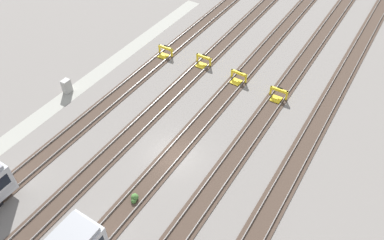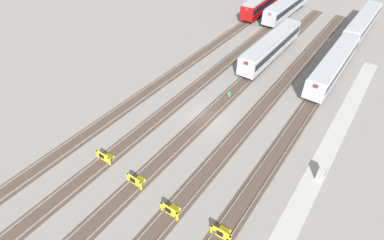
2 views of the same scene
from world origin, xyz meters
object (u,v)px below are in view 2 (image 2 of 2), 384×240
at_px(bumper_stop_nearest_track, 222,233).
at_px(weed_clump, 229,94).
at_px(subway_car_front_row_leftmost, 334,64).
at_px(subway_car_front_row_left_inner, 362,23).
at_px(bumper_stop_far_inner_track, 105,157).
at_px(bumper_stop_middle_track, 136,181).
at_px(bumper_stop_near_inner_track, 171,210).
at_px(subway_car_front_row_right_inner, 287,6).
at_px(subway_car_front_row_rightmost, 265,1).
at_px(electrical_cabinet, 321,173).
at_px(subway_car_front_row_centre, 271,46).

xyz_separation_m(bumper_stop_nearest_track, weed_clump, (18.68, 10.09, -0.27)).
relative_size(subway_car_front_row_leftmost, weed_clump, 19.59).
height_order(subway_car_front_row_left_inner, weed_clump, subway_car_front_row_left_inner).
bearing_deg(bumper_stop_far_inner_track, bumper_stop_middle_track, -94.54).
bearing_deg(weed_clump, bumper_stop_near_inner_track, -165.41).
bearing_deg(bumper_stop_middle_track, subway_car_front_row_right_inner, 5.52).
bearing_deg(subway_car_front_row_rightmost, bumper_stop_nearest_track, -158.55).
relative_size(bumper_stop_near_inner_track, weed_clump, 2.17).
xyz_separation_m(bumper_stop_near_inner_track, electrical_cabinet, (12.30, -10.01, 0.29)).
xyz_separation_m(subway_car_front_row_centre, bumper_stop_nearest_track, (-32.19, -10.05, -1.53)).
relative_size(subway_car_front_row_centre, electrical_cabinet, 11.27).
xyz_separation_m(subway_car_front_row_leftmost, subway_car_front_row_left_inner, (18.76, -0.02, 0.00)).
distance_m(subway_car_front_row_rightmost, bumper_stop_middle_track, 52.27).
xyz_separation_m(subway_car_front_row_leftmost, bumper_stop_far_inner_track, (-31.99, 15.07, -1.53)).
height_order(subway_car_front_row_right_inner, weed_clump, subway_car_front_row_right_inner).
xyz_separation_m(bumper_stop_nearest_track, electrical_cabinet, (11.49, -5.01, 0.29)).
relative_size(bumper_stop_far_inner_track, weed_clump, 2.18).
bearing_deg(subway_car_front_row_left_inner, subway_car_front_row_centre, 151.73).
bearing_deg(electrical_cabinet, bumper_stop_nearest_track, 156.45).
bearing_deg(electrical_cabinet, bumper_stop_far_inner_track, 119.37).
xyz_separation_m(subway_car_front_row_left_inner, bumper_stop_far_inner_track, (-50.75, 15.09, -1.53)).
bearing_deg(subway_car_front_row_leftmost, electrical_cabinet, -166.45).
bearing_deg(bumper_stop_nearest_track, bumper_stop_far_inner_track, 89.24).
xyz_separation_m(bumper_stop_nearest_track, bumper_stop_middle_track, (-0.20, 10.02, 0.00)).
xyz_separation_m(subway_car_front_row_centre, bumper_stop_middle_track, (-32.39, -0.03, -1.53)).
bearing_deg(subway_car_front_row_centre, bumper_stop_middle_track, -179.94).
height_order(bumper_stop_nearest_track, weed_clump, bumper_stop_nearest_track).
distance_m(subway_car_front_row_rightmost, bumper_stop_far_inner_track, 51.15).
height_order(subway_car_front_row_leftmost, electrical_cabinet, subway_car_front_row_leftmost).
height_order(subway_car_front_row_rightmost, weed_clump, subway_car_front_row_rightmost).
bearing_deg(subway_car_front_row_left_inner, weed_clump, 162.58).
bearing_deg(bumper_stop_far_inner_track, electrical_cabinet, -60.63).
distance_m(subway_car_front_row_right_inner, bumper_stop_near_inner_track, 53.14).
bearing_deg(subway_car_front_row_rightmost, bumper_stop_near_inner_track, -163.82).
relative_size(subway_car_front_row_leftmost, bumper_stop_middle_track, 8.98).
xyz_separation_m(subway_car_front_row_left_inner, subway_car_front_row_rightmost, (0.13, 20.10, 0.00)).
relative_size(bumper_stop_far_inner_track, electrical_cabinet, 1.25).
relative_size(subway_car_front_row_right_inner, subway_car_front_row_rightmost, 1.00).
bearing_deg(subway_car_front_row_leftmost, subway_car_front_row_left_inner, -0.06).
distance_m(subway_car_front_row_left_inner, subway_car_front_row_centre, 21.30).
bearing_deg(bumper_stop_middle_track, subway_car_front_row_rightmost, 11.08).
bearing_deg(subway_car_front_row_left_inner, subway_car_front_row_rightmost, 89.64).
relative_size(subway_car_front_row_left_inner, weed_clump, 19.62).
bearing_deg(bumper_stop_middle_track, electrical_cabinet, -52.12).
bearing_deg(subway_car_front_row_leftmost, subway_car_front_row_right_inner, 38.10).
xyz_separation_m(subway_car_front_row_leftmost, bumper_stop_nearest_track, (-32.19, 0.02, -1.53)).
xyz_separation_m(bumper_stop_far_inner_track, weed_clump, (18.49, -4.97, -0.27)).
distance_m(subway_car_front_row_rightmost, bumper_stop_nearest_track, 54.90).
relative_size(subway_car_front_row_left_inner, electrical_cabinet, 11.28).
bearing_deg(bumper_stop_near_inner_track, subway_car_front_row_left_inner, -5.57).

